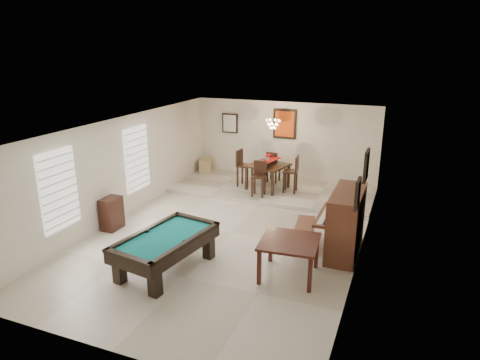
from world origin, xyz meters
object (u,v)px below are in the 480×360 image
Objects in this scene: square_table at (289,258)px; piano_bench at (304,235)px; dining_chair_north at (274,166)px; dining_chair_south at (259,179)px; chandelier at (273,121)px; apothecary_chest at (112,213)px; flower_vase at (268,157)px; pool_table at (166,253)px; upright_piano at (338,221)px; dining_table at (268,175)px; dining_chair_east at (290,174)px; corner_bench at (206,166)px; dining_chair_west at (245,168)px.

square_table is 1.40m from piano_bench.
dining_chair_south is at bearing 96.32° from dining_chair_north.
apothecary_chest is at bearing -124.47° from chandelier.
chandelier is at bearing 111.53° from square_table.
dining_chair_north is (2.62, 4.74, 0.22)m from apothecary_chest.
flower_vase is at bearing 99.52° from dining_chair_north.
upright_piano is at bearing 43.65° from pool_table.
square_table is at bearing -67.03° from dining_table.
pool_table is 2.42m from square_table.
chandelier is at bearing 73.51° from dining_chair_south.
dining_chair_east reaches higher than piano_bench.
dining_table is at bearing -154.54° from chandelier.
square_table is 5.02m from flower_vase.
dining_chair_east is (0.71, -0.04, -0.44)m from flower_vase.
dining_chair_south reaches higher than corner_bench.
piano_bench is 3.80m from flower_vase.
apothecary_chest reaches higher than pool_table.
dining_chair_south is at bearing 128.42° from piano_bench.
upright_piano is 7.57× the size of flower_vase.
square_table is 1.60m from upright_piano.
dining_table is 0.75m from dining_chair_west.
chandelier is (-2.51, 3.22, 1.51)m from upright_piano.
dining_table is 0.94× the size of dining_chair_west.
upright_piano is 4.61m from dining_chair_west.
pool_table is 2.66× the size of apothecary_chest.
dining_chair_north is at bearing -4.09° from corner_bench.
chandelier is at bearing 25.46° from flower_vase.
dining_table is 2.14× the size of corner_bench.
chandelier is (-1.83, 4.63, 1.83)m from square_table.
dining_table reaches higher than piano_bench.
apothecary_chest is 5.21m from dining_chair_east.
upright_piano reaches higher than apothecary_chest.
dining_chair_east reaches higher than apothecary_chest.
pool_table is at bearing 92.56° from dining_chair_north.
chandelier is (2.66, -0.87, 1.86)m from corner_bench.
square_table reaches higher than pool_table.
dining_table reaches higher than square_table.
dining_chair_north reaches higher than piano_bench.
dining_chair_north reaches higher than square_table.
pool_table is 3.09m from piano_bench.
corner_bench is (-3.26, 0.96, -0.32)m from dining_chair_east.
flower_vase is 0.20× the size of dining_chair_east.
dining_chair_east is 1.82× the size of chandelier.
dining_chair_north is at bearing -37.71° from dining_chair_west.
flower_vase reaches higher than apothecary_chest.
dining_table is 4.82× the size of flower_vase.
dining_chair_south is at bearing 51.13° from apothecary_chest.
dining_chair_west is 2.28× the size of corner_bench.
dining_chair_south is at bearing 94.60° from pool_table.
pool_table is at bearing -100.30° from dining_chair_south.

